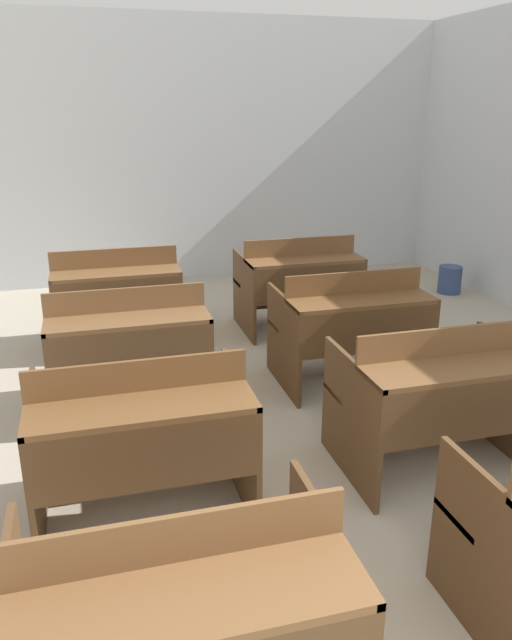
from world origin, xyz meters
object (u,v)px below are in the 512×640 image
(bench_second_left, at_px, (142,435))
(bench_third_right, at_px, (351,324))
(bench_front_left, at_px, (181,621))
(bench_back_left, at_px, (117,295))
(bench_back_right, at_px, (299,281))
(wastepaper_bin, at_px, (450,280))
(bench_second_right, at_px, (438,395))
(bench_third_left, at_px, (129,345))

(bench_second_left, height_order, bench_third_right, same)
(bench_front_left, xyz_separation_m, bench_second_left, (-0.01, 1.23, 0.00))
(bench_second_left, relative_size, bench_back_left, 1.00)
(bench_second_left, bearing_deg, bench_back_right, 56.09)
(bench_front_left, height_order, wastepaper_bin, bench_front_left)
(bench_back_right, bearing_deg, bench_back_left, -179.67)
(bench_second_left, relative_size, bench_third_right, 1.00)
(bench_front_left, bearing_deg, bench_second_right, 36.77)
(bench_second_left, relative_size, bench_back_right, 1.00)
(bench_third_left, height_order, bench_third_right, same)
(bench_third_right, relative_size, wastepaper_bin, 3.46)
(bench_third_right, bearing_deg, bench_third_left, 179.67)
(bench_third_right, distance_m, wastepaper_bin, 2.85)
(wastepaper_bin, bearing_deg, bench_back_left, -169.66)
(bench_second_left, height_order, bench_second_right, same)
(bench_second_left, height_order, bench_back_left, same)
(wastepaper_bin, bearing_deg, bench_third_right, -136.97)
(bench_third_left, bearing_deg, bench_third_right, -0.33)
(bench_second_right, distance_m, bench_back_left, 3.00)
(bench_second_right, bearing_deg, bench_third_right, 89.77)
(bench_back_right, bearing_deg, bench_front_left, -114.25)
(bench_second_right, relative_size, bench_back_right, 1.00)
(bench_third_left, relative_size, bench_third_right, 1.00)
(wastepaper_bin, bearing_deg, bench_back_right, -161.92)
(bench_front_left, height_order, bench_second_left, same)
(bench_third_left, height_order, bench_back_left, same)
(bench_second_left, xyz_separation_m, bench_back_right, (1.70, 2.53, 0.00))
(bench_second_left, distance_m, bench_second_right, 1.68)
(bench_third_left, height_order, bench_back_right, same)
(bench_third_left, distance_m, wastepaper_bin, 4.21)
(bench_front_left, bearing_deg, wastepaper_bin, 49.79)
(bench_second_left, bearing_deg, wastepaper_bin, 40.45)
(bench_second_left, distance_m, bench_third_right, 2.11)
(bench_back_left, bearing_deg, bench_back_right, 0.33)
(bench_second_left, bearing_deg, bench_back_left, 89.40)
(bench_back_right, bearing_deg, wastepaper_bin, 18.08)
(bench_back_right, height_order, wastepaper_bin, bench_back_right)
(bench_second_right, relative_size, wastepaper_bin, 3.46)
(bench_front_left, height_order, bench_back_left, same)
(bench_second_right, xyz_separation_m, wastepaper_bin, (2.08, 3.19, -0.31))
(bench_front_left, height_order, bench_third_left, same)
(bench_second_left, relative_size, bench_second_right, 1.00)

